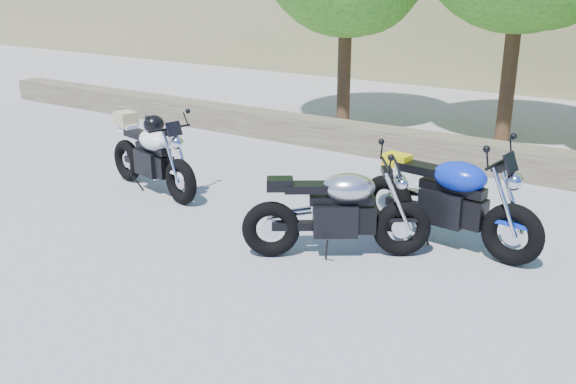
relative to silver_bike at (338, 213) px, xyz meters
name	(u,v)px	position (x,y,z in m)	size (l,w,h in m)	color
ground	(221,280)	(-0.73, -1.24, -0.53)	(90.00, 90.00, 0.00)	gray
stone_wall	(421,148)	(-0.73, 4.26, -0.28)	(22.00, 0.55, 0.50)	brown
silver_bike	(338,213)	(0.00, 0.00, 0.00)	(1.90, 1.37, 1.10)	black
white_bike	(151,154)	(-3.46, 0.50, 0.05)	(2.13, 0.78, 1.19)	black
blue_bike	(448,201)	(0.94, 0.96, 0.04)	(2.35, 0.74, 1.18)	black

